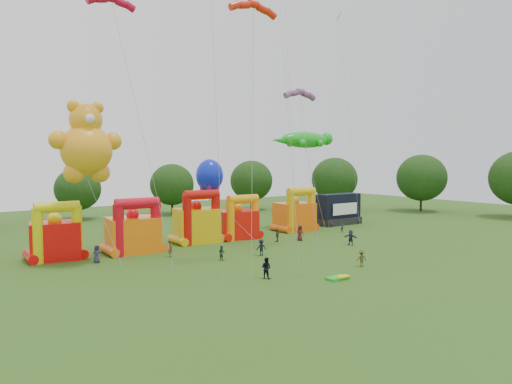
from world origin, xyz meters
TOP-DOWN VIEW (x-y plane):
  - ground at (0.00, 0.00)m, footprint 160.00×160.00m
  - tree_ring at (-1.21, 0.63)m, footprint 126.03×128.16m
  - bouncy_castle_0 at (-18.27, 27.20)m, footprint 5.36×4.57m
  - bouncy_castle_1 at (-10.35, 26.12)m, footprint 5.71×4.72m
  - bouncy_castle_2 at (-1.68, 27.58)m, footprint 5.64×4.80m
  - bouncy_castle_3 at (4.14, 27.19)m, footprint 5.72×5.02m
  - bouncy_castle_4 at (14.69, 28.11)m, footprint 5.55×4.63m
  - stage_trailer at (24.44, 29.11)m, footprint 7.66×3.08m
  - teddy_bear_kite at (-15.71, 22.52)m, footprint 6.90×5.66m
  - gecko_kite at (18.24, 29.39)m, footprint 11.97×7.41m
  - octopus_kite at (2.07, 26.93)m, footprint 5.15×8.33m
  - parafoil_kites at (-7.49, 15.24)m, footprint 25.20×11.42m
  - diamond_kites at (0.08, 14.86)m, footprint 19.29×17.29m
  - folded_kite_bundle at (0.09, 4.80)m, footprint 2.03×1.15m
  - spectator_0 at (-15.25, 23.18)m, footprint 1.01×0.79m
  - spectator_1 at (-8.00, 21.61)m, footprint 0.64×0.78m
  - spectator_2 at (-4.32, 17.09)m, footprint 0.73×0.85m
  - spectator_3 at (0.34, 16.63)m, footprint 1.25×0.87m
  - spectator_4 at (6.81, 22.24)m, footprint 1.03×0.87m
  - spectator_5 at (12.76, 15.37)m, footprint 1.19×1.79m
  - spectator_6 at (9.69, 21.22)m, footprint 1.10×0.86m
  - spectator_7 at (19.14, 23.04)m, footprint 0.70×0.64m
  - spectator_8 at (-4.86, 8.57)m, footprint 1.04×1.13m
  - spectator_9 at (5.37, 6.95)m, footprint 1.18×0.90m

SIDE VIEW (x-z plane):
  - ground at x=0.00m, z-range 0.00..0.00m
  - folded_kite_bundle at x=0.09m, z-range -0.02..0.29m
  - spectator_2 at x=-4.32m, z-range 0.00..1.52m
  - spectator_7 at x=19.14m, z-range 0.00..1.60m
  - spectator_9 at x=5.37m, z-range 0.00..1.61m
  - spectator_4 at x=6.81m, z-range 0.00..1.66m
  - spectator_3 at x=0.34m, z-range 0.00..1.76m
  - spectator_0 at x=-15.25m, z-range 0.00..1.81m
  - spectator_1 at x=-8.00m, z-range 0.00..1.84m
  - spectator_5 at x=12.76m, z-range 0.00..1.85m
  - spectator_8 at x=-4.86m, z-range 0.00..1.88m
  - spectator_6 at x=9.69m, z-range 0.00..1.98m
  - bouncy_castle_3 at x=4.14m, z-range -0.69..5.15m
  - bouncy_castle_0 at x=-18.27m, z-range -0.73..5.39m
  - bouncy_castle_1 at x=-10.35m, z-range -0.75..5.46m
  - stage_trailer at x=24.44m, z-range -0.09..4.87m
  - bouncy_castle_4 at x=14.69m, z-range -0.77..5.61m
  - bouncy_castle_2 at x=-1.68m, z-range -0.80..5.86m
  - octopus_kite at x=2.07m, z-range -0.78..9.75m
  - tree_ring at x=-1.21m, z-range 0.22..12.30m
  - teddy_bear_kite at x=-15.71m, z-range 1.54..17.67m
  - gecko_kite at x=18.24m, z-range 3.43..18.19m
  - parafoil_kites at x=-7.49m, z-range -0.48..26.00m
  - diamond_kites at x=0.08m, z-range -3.57..36.62m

